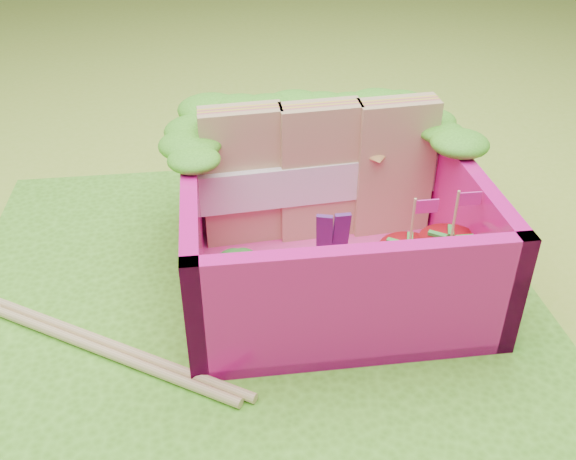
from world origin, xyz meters
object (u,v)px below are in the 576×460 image
Objects in this scene: bento_box at (329,222)px; broccoli at (234,276)px; strawberry_left at (406,272)px; strawberry_right at (447,266)px; chopsticks at (37,321)px; sandwich_stack at (320,172)px.

bento_box is 0.55m from broccoli.
strawberry_left is 0.97× the size of strawberry_right.
bento_box reaches higher than chopsticks.
broccoli reaches higher than chopsticks.
strawberry_right is (0.18, 0.01, 0.01)m from strawberry_left.
strawberry_right reaches higher than broccoli.
strawberry_right is at bearing -50.83° from sandwich_stack.
strawberry_right is at bearing -2.13° from chopsticks.
broccoli is 0.64× the size of strawberry_right.
sandwich_stack is at bearing 89.09° from bento_box.
sandwich_stack is at bearing 52.18° from broccoli.
strawberry_left is at bearing -176.56° from strawberry_right.
strawberry_left is at bearing 0.61° from broccoli.
strawberry_left is (0.74, 0.01, -0.05)m from broccoli.
strawberry_right is 1.78m from chopsticks.
strawberry_right is 0.29× the size of chopsticks.
broccoli is 0.88m from chopsticks.
sandwich_stack is 0.76m from broccoli.
sandwich_stack reaches higher than bento_box.
chopsticks is (-1.30, -0.22, -0.25)m from bento_box.
sandwich_stack reaches higher than broccoli.
chopsticks is (-0.85, 0.08, -0.22)m from broccoli.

